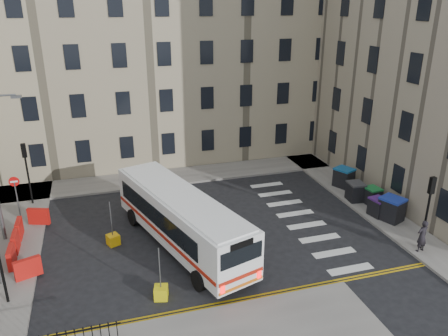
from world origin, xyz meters
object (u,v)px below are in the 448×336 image
bus (181,217)px  wheelie_bin_d (355,191)px  wheelie_bin_e (344,177)px  pedestrian (422,236)px  wheelie_bin_c (372,196)px  wheelie_bin_a (392,209)px  wheelie_bin_b (378,207)px  bollard_chevron (161,293)px  bollard_yellow (113,240)px

bus → wheelie_bin_d: bus is taller
wheelie_bin_e → pedestrian: pedestrian is taller
wheelie_bin_c → pedestrian: size_ratio=0.63×
wheelie_bin_a → wheelie_bin_d: size_ratio=1.31×
wheelie_bin_b → bollard_chevron: bearing=-173.5°
wheelie_bin_a → bollard_chevron: bearing=170.7°
bus → bollard_chevron: size_ratio=18.81×
bollard_yellow → bollard_chevron: bearing=-71.7°
bus → wheelie_bin_b: bearing=-18.3°
wheelie_bin_c → wheelie_bin_d: 1.09m
wheelie_bin_b → wheelie_bin_c: (0.63, 1.55, -0.00)m
wheelie_bin_d → pedestrian: bearing=-86.3°
wheelie_bin_b → pedestrian: pedestrian is taller
bollard_chevron → wheelie_bin_a: bearing=12.6°
wheelie_bin_a → bollard_yellow: wheelie_bin_a is taller
wheelie_bin_a → pedestrian: bearing=-123.6°
wheelie_bin_a → wheelie_bin_b: bearing=96.7°
wheelie_bin_e → bollard_yellow: 16.57m
wheelie_bin_d → pedestrian: (-0.20, -6.55, 0.26)m
wheelie_bin_c → bollard_chevron: 15.73m
bus → bollard_yellow: bus is taller
wheelie_bin_e → wheelie_bin_d: bearing=-126.2°
wheelie_bin_e → wheelie_bin_a: bearing=-113.8°
wheelie_bin_d → bollard_chevron: bearing=-150.2°
wheelie_bin_c → wheelie_bin_e: size_ratio=0.72×
bus → wheelie_bin_b: size_ratio=9.73×
wheelie_bin_d → wheelie_bin_e: bearing=83.2°
wheelie_bin_c → pedestrian: bearing=-105.7°
wheelie_bin_d → bollard_yellow: (-15.76, -0.93, -0.48)m
wheelie_bin_c → wheelie_bin_e: bearing=88.3°
wheelie_bin_b → wheelie_bin_d: wheelie_bin_d is taller
wheelie_bin_b → bus: bearing=169.6°
wheelie_bin_c → wheelie_bin_e: 3.09m
wheelie_bin_c → wheelie_bin_a: bearing=-102.1°
wheelie_bin_c → wheelie_bin_e: (-0.25, 3.08, 0.12)m
wheelie_bin_d → bollard_yellow: 15.79m
wheelie_bin_d → pedestrian: size_ratio=0.70×
wheelie_bin_c → bollard_yellow: size_ratio=1.88×
bus → pedestrian: 12.78m
wheelie_bin_a → bollard_chevron: (-14.49, -3.25, -0.58)m
bollard_yellow → wheelie_bin_d: bearing=3.4°
wheelie_bin_a → wheelie_bin_c: size_ratio=1.46×
wheelie_bin_a → wheelie_bin_e: wheelie_bin_a is taller
wheelie_bin_c → pedestrian: (-0.95, -5.75, 0.33)m
bollard_yellow → pedestrian: bearing=-19.8°
bollard_chevron → wheelie_bin_b: bearing=15.8°
wheelie_bin_c → bollard_chevron: bearing=-165.8°
wheelie_bin_e → wheelie_bin_b: bearing=-118.7°
bollard_yellow → bus: bearing=-18.3°
wheelie_bin_b → wheelie_bin_e: wheelie_bin_e is taller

